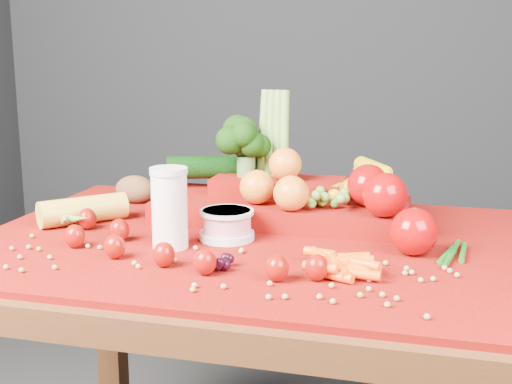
% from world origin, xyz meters
% --- Properties ---
extents(table, '(1.10, 0.80, 0.75)m').
position_xyz_m(table, '(0.00, 0.00, 0.66)').
color(table, '#3A210D').
rests_on(table, ground).
extents(red_cloth, '(1.05, 0.75, 0.01)m').
position_xyz_m(red_cloth, '(0.00, 0.00, 0.76)').
color(red_cloth, maroon).
rests_on(red_cloth, table).
extents(milk_glass, '(0.07, 0.07, 0.15)m').
position_xyz_m(milk_glass, '(-0.13, -0.09, 0.84)').
color(milk_glass, white).
rests_on(milk_glass, red_cloth).
extents(yogurt_bowl, '(0.11, 0.11, 0.06)m').
position_xyz_m(yogurt_bowl, '(-0.05, -0.01, 0.79)').
color(yogurt_bowl, silver).
rests_on(yogurt_bowl, red_cloth).
extents(strawberry_scatter, '(0.54, 0.28, 0.05)m').
position_xyz_m(strawberry_scatter, '(-0.12, -0.14, 0.79)').
color(strawberry_scatter, maroon).
rests_on(strawberry_scatter, red_cloth).
extents(dark_grape_cluster, '(0.06, 0.05, 0.03)m').
position_xyz_m(dark_grape_cluster, '(-0.01, -0.19, 0.78)').
color(dark_grape_cluster, black).
rests_on(dark_grape_cluster, red_cloth).
extents(soybean_scatter, '(0.84, 0.24, 0.01)m').
position_xyz_m(soybean_scatter, '(0.00, -0.20, 0.77)').
color(soybean_scatter, '#A49047').
rests_on(soybean_scatter, red_cloth).
extents(corn_ear, '(0.25, 0.26, 0.06)m').
position_xyz_m(corn_ear, '(-0.38, -0.01, 0.78)').
color(corn_ear, gold).
rests_on(corn_ear, red_cloth).
extents(potato, '(0.09, 0.07, 0.06)m').
position_xyz_m(potato, '(-0.35, 0.22, 0.79)').
color(potato, brown).
rests_on(potato, red_cloth).
extents(baby_carrot_pile, '(0.18, 0.17, 0.03)m').
position_xyz_m(baby_carrot_pile, '(0.19, -0.15, 0.78)').
color(baby_carrot_pile, '#F04E08').
rests_on(baby_carrot_pile, red_cloth).
extents(green_bean_pile, '(0.14, 0.12, 0.01)m').
position_xyz_m(green_bean_pile, '(0.37, -0.01, 0.77)').
color(green_bean_pile, '#175A14').
rests_on(green_bean_pile, red_cloth).
extents(produce_mound, '(0.61, 0.37, 0.27)m').
position_xyz_m(produce_mound, '(0.05, 0.15, 0.82)').
color(produce_mound, maroon).
rests_on(produce_mound, red_cloth).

